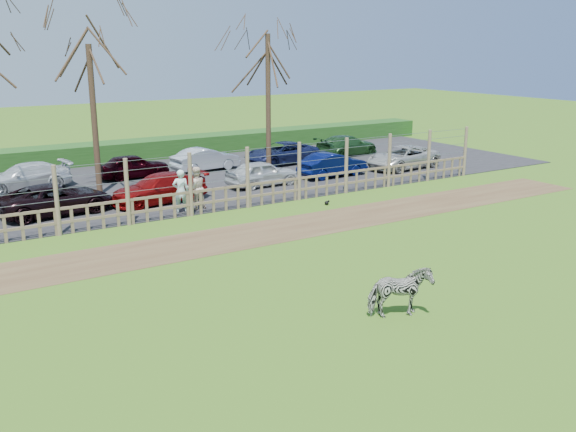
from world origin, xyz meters
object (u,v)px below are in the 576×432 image
car_2 (56,199)px  car_4 (262,173)px  car_3 (159,188)px  car_11 (205,159)px  zebra (400,292)px  car_12 (281,153)px  car_13 (347,145)px  visitor_b (196,188)px  car_6 (403,157)px  crow (327,203)px  tree_mid (91,84)px  car_10 (133,166)px  car_9 (24,177)px  car_5 (332,165)px  visitor_a (181,191)px  tree_right (268,70)px

car_2 → car_4: bearing=-94.4°
car_3 → car_11: size_ratio=1.14×
car_3 → zebra: bearing=-3.4°
car_4 → car_12: bearing=-42.6°
car_2 → car_13: bearing=-80.3°
visitor_b → car_6: visitor_b is taller
visitor_b → car_12: size_ratio=0.40×
car_11 → crow: bearing=-179.8°
tree_mid → visitor_b: size_ratio=3.96×
visitor_b → car_10: 7.40m
car_9 → car_10: bearing=84.1°
car_2 → car_9: same height
crow → car_4: bearing=96.3°
car_5 → car_13: bearing=-46.2°
tree_mid → car_13: 16.32m
car_3 → car_13: size_ratio=1.00×
visitor_a → car_11: size_ratio=0.47×
car_9 → visitor_b: bearing=29.3°
car_9 → car_12: (13.40, -0.57, 0.00)m
car_6 → car_10: bearing=-118.1°
tree_mid → car_10: tree_mid is taller
tree_mid → car_2: size_ratio=1.58×
tree_mid → car_5: bearing=-11.5°
car_4 → tree_right: bearing=-37.6°
car_13 → zebra: bearing=138.8°
car_5 → car_12: size_ratio=0.84×
car_5 → car_6: 4.46m
tree_mid → visitor_b: tree_mid is taller
car_6 → car_12: (-4.79, 4.59, 0.00)m
zebra → car_2: zebra is taller
tree_right → car_13: 8.26m
car_13 → car_10: bearing=81.9°
car_3 → car_4: 5.35m
car_5 → visitor_b: bearing=103.3°
car_9 → car_12: same height
car_11 → car_4: bearing=-179.1°
car_3 → car_9: 7.04m
car_5 → car_13: size_ratio=0.88×
car_4 → car_5: (4.10, 0.05, 0.00)m
tree_mid → visitor_a: 6.59m
car_2 → car_4: same height
car_4 → car_10: same height
car_3 → car_4: size_ratio=1.17×
car_10 → tree_mid: bearing=135.6°
visitor_a → visitor_b: bearing=-144.8°
car_3 → car_12: same height
visitor_b → zebra: bearing=89.1°
visitor_b → car_11: (3.79, 7.28, -0.26)m
visitor_b → car_5: visitor_b is taller
car_4 → car_6: (8.56, -0.18, 0.00)m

